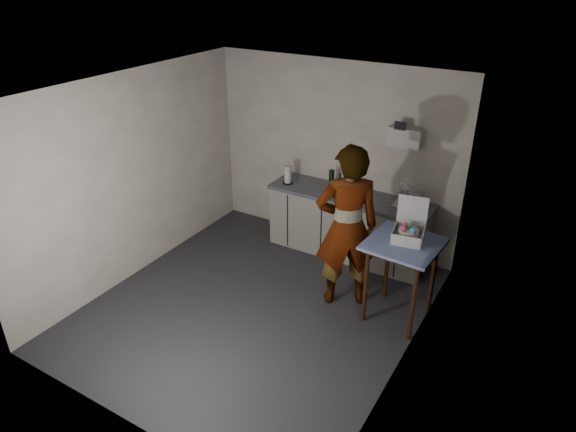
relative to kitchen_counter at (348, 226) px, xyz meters
The scene contains 15 objects.
ground 1.80m from the kitchen_counter, 103.24° to the right, with size 4.00×4.00×0.00m, color #2D2D32.
wall_back 1.00m from the kitchen_counter, 144.05° to the left, with size 3.60×0.02×2.60m, color beige.
wall_right 2.36m from the kitchen_counter, 50.73° to the right, with size 0.02×4.00×2.60m, color beige.
wall_left 2.91m from the kitchen_counter, 142.18° to the right, with size 0.02×4.00×2.60m, color beige.
ceiling 2.78m from the kitchen_counter, 103.24° to the right, with size 3.60×4.00×0.01m, color white.
kitchen_counter is the anchor object (origin of this frame).
wall_shelf 1.47m from the kitchen_counter, 20.15° to the left, with size 0.42×0.18×0.37m.
side_table 1.55m from the kitchen_counter, 42.43° to the right, with size 0.82×0.82×0.99m.
standing_man 1.25m from the kitchen_counter, 67.44° to the right, with size 0.73×0.48×2.00m, color #B2A593.
soap_bottle 0.65m from the kitchen_counter, 144.09° to the right, with size 0.12×0.12×0.31m, color black.
soda_can 0.54m from the kitchen_counter, 66.52° to the left, with size 0.06×0.06×0.11m, color red.
dark_bottle 0.69m from the kitchen_counter, 166.99° to the left, with size 0.08×0.08×0.26m, color black.
paper_towel 1.10m from the kitchen_counter, behind, with size 0.14×0.14×0.26m.
dish_rack 0.94m from the kitchen_counter, ahead, with size 0.36×0.27×0.25m.
bakery_box 1.59m from the kitchen_counter, 39.76° to the right, with size 0.38×0.39×0.46m.
Camera 1 is at (2.88, -4.09, 3.77)m, focal length 32.00 mm.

